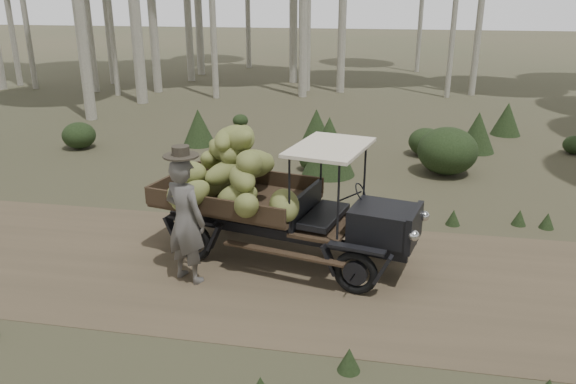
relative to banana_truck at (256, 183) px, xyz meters
name	(u,v)px	position (x,y,z in m)	size (l,w,h in m)	color
ground	(351,278)	(1.59, -0.56, -1.25)	(120.00, 120.00, 0.00)	#473D2B
dirt_track	(351,278)	(1.59, -0.56, -1.24)	(70.00, 4.00, 0.01)	brown
banana_truck	(256,183)	(0.00, 0.00, 0.00)	(4.47, 2.41, 2.20)	black
farmer	(185,219)	(-0.82, -1.04, -0.26)	(0.82, 0.70, 2.08)	#56524F
undergrowth	(478,275)	(3.30, -1.18, -0.70)	(23.20, 20.91, 1.39)	#233319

